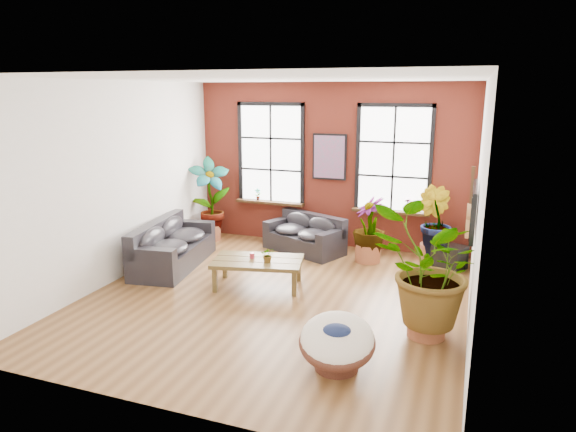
# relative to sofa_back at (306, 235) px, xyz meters

# --- Properties ---
(room) EXTENTS (6.04, 6.54, 3.54)m
(room) POSITION_rel_sofa_back_xyz_m (0.32, -2.44, 1.40)
(room) COLOR brown
(room) RESTS_ON ground
(sofa_back) EXTENTS (1.87, 1.42, 0.77)m
(sofa_back) POSITION_rel_sofa_back_xyz_m (0.00, 0.00, 0.00)
(sofa_back) COLOR black
(sofa_back) RESTS_ON ground
(sofa_left) EXTENTS (1.24, 2.31, 0.87)m
(sofa_left) POSITION_rel_sofa_back_xyz_m (-2.16, -1.79, 0.04)
(sofa_left) COLOR black
(sofa_left) RESTS_ON ground
(coffee_table) EXTENTS (1.68, 1.18, 0.59)m
(coffee_table) POSITION_rel_sofa_back_xyz_m (-0.15, -2.22, 0.08)
(coffee_table) COLOR #4C3C1B
(coffee_table) RESTS_ON ground
(papasan_chair) EXTENTS (1.08, 1.09, 0.70)m
(papasan_chair) POSITION_rel_sofa_back_xyz_m (1.83, -4.40, 0.01)
(papasan_chair) COLOR #562C1E
(papasan_chair) RESTS_ON ground
(poster) EXTENTS (0.74, 0.06, 0.98)m
(poster) POSITION_rel_sofa_back_xyz_m (0.32, 0.59, 1.60)
(poster) COLOR black
(poster) RESTS_ON room
(tv_wall_unit) EXTENTS (0.13, 1.86, 1.20)m
(tv_wall_unit) POSITION_rel_sofa_back_xyz_m (3.26, -1.99, 1.19)
(tv_wall_unit) COLOR black
(tv_wall_unit) RESTS_ON room
(media_box) EXTENTS (0.70, 0.65, 0.46)m
(media_box) POSITION_rel_sofa_back_xyz_m (2.93, -0.13, -0.12)
(media_box) COLOR black
(media_box) RESTS_ON ground
(pot_back_left) EXTENTS (0.52, 0.52, 0.35)m
(pot_back_left) POSITION_rel_sofa_back_xyz_m (-2.30, 0.04, -0.17)
(pot_back_left) COLOR brown
(pot_back_left) RESTS_ON ground
(pot_back_right) EXTENTS (0.57, 0.57, 0.36)m
(pot_back_right) POSITION_rel_sofa_back_xyz_m (2.59, 0.21, -0.17)
(pot_back_right) COLOR brown
(pot_back_right) RESTS_ON ground
(pot_right_wall) EXTENTS (0.57, 0.57, 0.38)m
(pot_right_wall) POSITION_rel_sofa_back_xyz_m (2.78, -3.14, -0.16)
(pot_right_wall) COLOR brown
(pot_right_wall) RESTS_ON ground
(pot_mid) EXTENTS (0.61, 0.61, 0.36)m
(pot_mid) POSITION_rel_sofa_back_xyz_m (1.38, -0.24, -0.17)
(pot_mid) COLOR brown
(pot_mid) RESTS_ON ground
(floor_plant_back_left) EXTENTS (1.10, 1.06, 1.74)m
(floor_plant_back_left) POSITION_rel_sofa_back_xyz_m (-2.27, 0.04, 0.67)
(floor_plant_back_left) COLOR #19601C
(floor_plant_back_left) RESTS_ON ground
(floor_plant_back_right) EXTENTS (0.96, 0.94, 1.36)m
(floor_plant_back_right) POSITION_rel_sofa_back_xyz_m (2.57, 0.18, 0.48)
(floor_plant_back_right) COLOR #19601C
(floor_plant_back_right) RESTS_ON ground
(floor_plant_right_wall) EXTENTS (1.94, 1.88, 1.65)m
(floor_plant_right_wall) POSITION_rel_sofa_back_xyz_m (2.76, -3.18, 0.63)
(floor_plant_right_wall) COLOR #19601C
(floor_plant_right_wall) RESTS_ON ground
(floor_plant_mid) EXTENTS (0.90, 0.90, 1.16)m
(floor_plant_mid) POSITION_rel_sofa_back_xyz_m (1.39, -0.22, 0.37)
(floor_plant_mid) COLOR #19601C
(floor_plant_mid) RESTS_ON ground
(table_plant) EXTENTS (0.30, 0.28, 0.26)m
(table_plant) POSITION_rel_sofa_back_xyz_m (0.07, -2.29, 0.27)
(table_plant) COLOR #19601C
(table_plant) RESTS_ON coffee_table
(sill_plant_left) EXTENTS (0.17, 0.17, 0.27)m
(sill_plant_left) POSITION_rel_sofa_back_xyz_m (-1.33, 0.54, 0.69)
(sill_plant_left) COLOR #19601C
(sill_plant_left) RESTS_ON room
(sill_plant_right) EXTENTS (0.19, 0.19, 0.27)m
(sill_plant_right) POSITION_rel_sofa_back_xyz_m (2.02, 0.54, 0.69)
(sill_plant_right) COLOR #19601C
(sill_plant_right) RESTS_ON room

